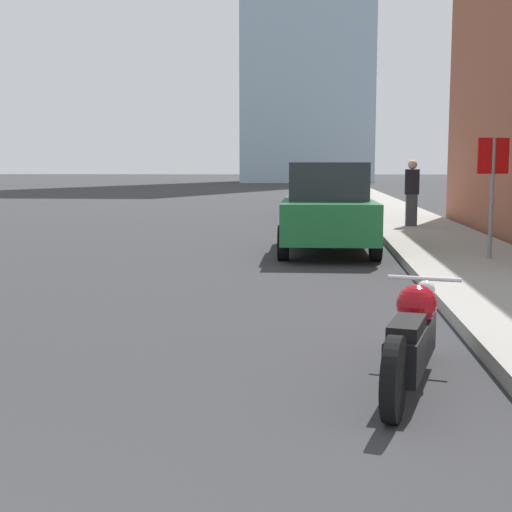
% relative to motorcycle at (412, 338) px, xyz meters
% --- Properties ---
extents(sidewalk, '(2.42, 240.00, 0.15)m').
position_rel_motorcycle_xyz_m(sidewalk, '(1.90, 35.71, -0.29)').
color(sidewalk, gray).
rests_on(sidewalk, ground_plane).
extents(motorcycle, '(0.83, 2.22, 0.75)m').
position_rel_motorcycle_xyz_m(motorcycle, '(0.00, 0.00, 0.00)').
color(motorcycle, black).
rests_on(motorcycle, ground_plane).
extents(parked_car_green, '(1.93, 4.29, 1.78)m').
position_rel_motorcycle_xyz_m(parked_car_green, '(-0.58, 8.75, 0.50)').
color(parked_car_green, '#1E6B33').
rests_on(parked_car_green, ground_plane).
extents(parked_car_blue, '(2.06, 4.50, 1.63)m').
position_rel_motorcycle_xyz_m(parked_car_blue, '(-0.43, 20.39, 0.43)').
color(parked_car_blue, '#1E3899').
rests_on(parked_car_blue, ground_plane).
extents(parked_car_black, '(1.82, 4.10, 1.60)m').
position_rel_motorcycle_xyz_m(parked_car_black, '(-0.34, 30.69, 0.44)').
color(parked_car_black, black).
rests_on(parked_car_black, ground_plane).
extents(stop_sign, '(0.57, 0.26, 2.03)m').
position_rel_motorcycle_xyz_m(stop_sign, '(2.16, 6.88, 1.17)').
color(stop_sign, slate).
rests_on(stop_sign, sidewalk).
extents(pedestrian, '(0.36, 0.24, 1.74)m').
position_rel_motorcycle_xyz_m(pedestrian, '(1.68, 13.70, 0.68)').
color(pedestrian, '#38383D').
rests_on(pedestrian, sidewalk).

